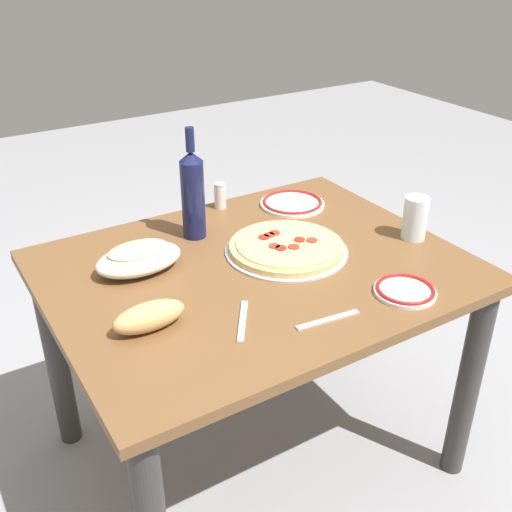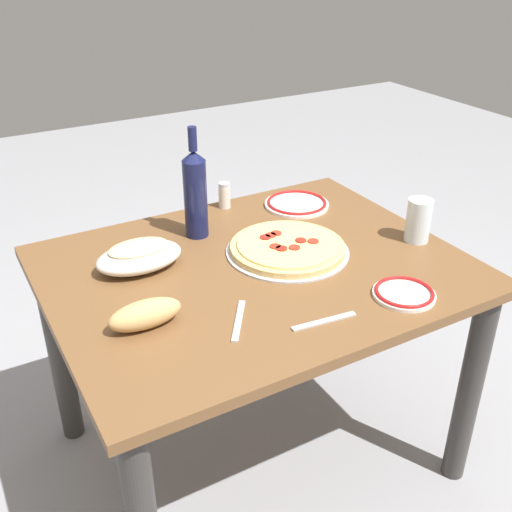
# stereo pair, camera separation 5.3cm
# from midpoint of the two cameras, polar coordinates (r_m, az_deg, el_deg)

# --- Properties ---
(ground_plane) EXTENTS (8.00, 8.00, 0.00)m
(ground_plane) POSITION_cam_midpoint_polar(r_m,az_deg,el_deg) (2.14, -0.74, -17.82)
(ground_plane) COLOR gray
(ground_plane) RESTS_ON ground
(dining_table) EXTENTS (1.13, 0.90, 0.72)m
(dining_table) POSITION_cam_midpoint_polar(r_m,az_deg,el_deg) (1.76, -0.86, -4.43)
(dining_table) COLOR brown
(dining_table) RESTS_ON ground
(pepperoni_pizza) EXTENTS (0.36, 0.36, 0.03)m
(pepperoni_pizza) POSITION_cam_midpoint_polar(r_m,az_deg,el_deg) (1.76, 2.03, 0.80)
(pepperoni_pizza) COLOR #B7B7BC
(pepperoni_pizza) RESTS_ON dining_table
(baked_pasta_dish) EXTENTS (0.24, 0.15, 0.08)m
(baked_pasta_dish) POSITION_cam_midpoint_polar(r_m,az_deg,el_deg) (1.69, -11.83, -0.14)
(baked_pasta_dish) COLOR white
(baked_pasta_dish) RESTS_ON dining_table
(wine_bottle) EXTENTS (0.07, 0.07, 0.34)m
(wine_bottle) POSITION_cam_midpoint_polar(r_m,az_deg,el_deg) (1.81, -6.79, 5.86)
(wine_bottle) COLOR #141942
(wine_bottle) RESTS_ON dining_table
(water_glass) EXTENTS (0.07, 0.07, 0.13)m
(water_glass) POSITION_cam_midpoint_polar(r_m,az_deg,el_deg) (1.87, 13.93, 3.49)
(water_glass) COLOR silver
(water_glass) RESTS_ON dining_table
(side_plate_near) EXTENTS (0.16, 0.16, 0.02)m
(side_plate_near) POSITION_cam_midpoint_polar(r_m,az_deg,el_deg) (1.60, 12.91, -3.17)
(side_plate_near) COLOR white
(side_plate_near) RESTS_ON dining_table
(side_plate_far) EXTENTS (0.22, 0.22, 0.02)m
(side_plate_far) POSITION_cam_midpoint_polar(r_m,az_deg,el_deg) (2.06, 2.70, 4.99)
(side_plate_far) COLOR white
(side_plate_far) RESTS_ON dining_table
(bread_loaf) EXTENTS (0.18, 0.07, 0.07)m
(bread_loaf) POSITION_cam_midpoint_polar(r_m,az_deg,el_deg) (1.45, -11.03, -5.61)
(bread_loaf) COLOR tan
(bread_loaf) RESTS_ON dining_table
(spice_shaker) EXTENTS (0.04, 0.04, 0.09)m
(spice_shaker) POSITION_cam_midpoint_polar(r_m,az_deg,el_deg) (2.03, -4.12, 5.65)
(spice_shaker) COLOR silver
(spice_shaker) RESTS_ON dining_table
(fork_left) EXTENTS (0.11, 0.15, 0.00)m
(fork_left) POSITION_cam_midpoint_polar(r_m,az_deg,el_deg) (1.46, -2.30, -6.11)
(fork_left) COLOR #B7B7BC
(fork_left) RESTS_ON dining_table
(fork_right) EXTENTS (0.17, 0.03, 0.00)m
(fork_right) POSITION_cam_midpoint_polar(r_m,az_deg,el_deg) (1.47, 5.73, -5.99)
(fork_right) COLOR #B7B7BC
(fork_right) RESTS_ON dining_table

